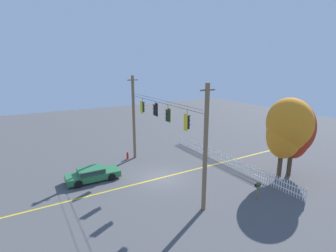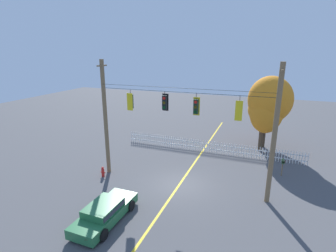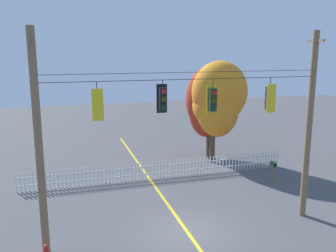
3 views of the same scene
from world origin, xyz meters
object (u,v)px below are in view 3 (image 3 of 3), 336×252
traffic_signal_southbound_primary (212,100)px  roadside_mailbox (273,166)px  traffic_signal_westbound_side (270,98)px  autumn_maple_mid (207,102)px  autumn_maple_near_fence (218,100)px  traffic_signal_northbound_secondary (97,104)px  traffic_signal_eastbound_side (163,99)px

traffic_signal_southbound_primary → roadside_mailbox: 8.59m
traffic_signal_westbound_side → roadside_mailbox: 7.04m
traffic_signal_southbound_primary → autumn_maple_mid: 11.59m
traffic_signal_westbound_side → autumn_maple_near_fence: size_ratio=0.21×
traffic_signal_northbound_secondary → traffic_signal_westbound_side: bearing=-0.0°
traffic_signal_southbound_primary → autumn_maple_near_fence: size_ratio=0.21×
traffic_signal_eastbound_side → autumn_maple_near_fence: 11.31m
roadside_mailbox → traffic_signal_westbound_side: bearing=-126.6°
autumn_maple_near_fence → traffic_signal_eastbound_side: bearing=-125.7°
traffic_signal_eastbound_side → traffic_signal_southbound_primary: size_ratio=0.91×
traffic_signal_northbound_secondary → autumn_maple_near_fence: bearing=45.0°
autumn_maple_mid → roadside_mailbox: bearing=-75.8°
traffic_signal_westbound_side → traffic_signal_northbound_secondary: bearing=180.0°
traffic_signal_westbound_side → roadside_mailbox: size_ratio=1.13×
traffic_signal_westbound_side → autumn_maple_near_fence: autumn_maple_near_fence is taller
autumn_maple_near_fence → autumn_maple_mid: bearing=96.7°
traffic_signal_eastbound_side → roadside_mailbox: 10.23m
traffic_signal_westbound_side → traffic_signal_eastbound_side: bearing=179.8°
traffic_signal_southbound_primary → traffic_signal_northbound_secondary: bearing=-179.8°
traffic_signal_eastbound_side → traffic_signal_westbound_side: bearing=-0.2°
autumn_maple_near_fence → autumn_maple_mid: 1.61m
traffic_signal_northbound_secondary → roadside_mailbox: (10.56, 4.23, -4.72)m
traffic_signal_northbound_secondary → traffic_signal_eastbound_side: size_ratio=1.11×
roadside_mailbox → traffic_signal_northbound_secondary: bearing=-158.2°
traffic_signal_eastbound_side → autumn_maple_mid: size_ratio=0.20×
traffic_signal_northbound_secondary → roadside_mailbox: 12.31m
traffic_signal_northbound_secondary → autumn_maple_mid: 14.03m
traffic_signal_westbound_side → autumn_maple_near_fence: bearing=79.5°
roadside_mailbox → autumn_maple_mid: bearing=104.2°
traffic_signal_southbound_primary → traffic_signal_westbound_side: size_ratio=0.96×
traffic_signal_northbound_secondary → roadside_mailbox: size_ratio=1.10×
traffic_signal_northbound_secondary → traffic_signal_southbound_primary: (4.74, 0.02, -0.01)m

